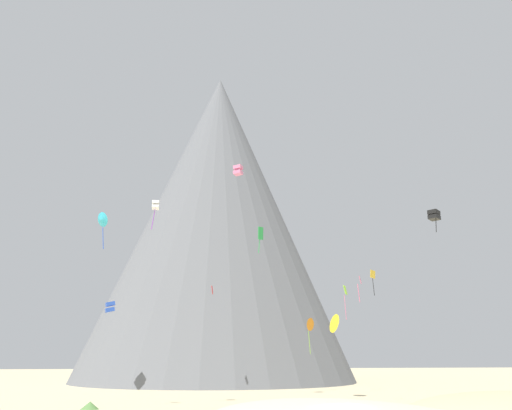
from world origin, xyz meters
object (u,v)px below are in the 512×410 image
(kite_red_mid, at_px, (212,290))
(kite_gold_mid, at_px, (373,276))
(bush_ridge_crest, at_px, (414,408))
(rock_massif, at_px, (222,237))
(bush_near_left, at_px, (452,401))
(kite_orange_low, at_px, (310,325))
(kite_white_mid, at_px, (156,206))
(kite_yellow_low, at_px, (335,324))
(kite_blue_low, at_px, (110,307))
(kite_cyan_mid, at_px, (102,220))
(kite_pink_high, at_px, (238,170))
(kite_lime_mid, at_px, (345,295))
(bush_far_left, at_px, (90,405))
(kite_black_mid, at_px, (434,215))
(kite_rainbow_low, at_px, (360,283))
(kite_green_mid, at_px, (260,235))

(kite_red_mid, bearing_deg, kite_gold_mid, 139.53)
(bush_ridge_crest, distance_m, rock_massif, 70.88)
(bush_near_left, xyz_separation_m, bush_ridge_crest, (-6.57, -4.88, -0.18))
(kite_orange_low, distance_m, kite_red_mid, 15.92)
(kite_white_mid, bearing_deg, kite_red_mid, -107.80)
(bush_ridge_crest, xyz_separation_m, kite_yellow_low, (-2.05, 17.27, 8.81))
(kite_blue_low, bearing_deg, kite_cyan_mid, 170.25)
(kite_pink_high, bearing_deg, kite_gold_mid, 143.34)
(kite_lime_mid, relative_size, kite_cyan_mid, 1.30)
(kite_red_mid, bearing_deg, kite_cyan_mid, 26.92)
(kite_blue_low, height_order, kite_lime_mid, kite_lime_mid)
(bush_near_left, relative_size, kite_blue_low, 1.45)
(bush_far_left, xyz_separation_m, kite_pink_high, (15.82, 11.46, 29.37))
(kite_black_mid, xyz_separation_m, kite_white_mid, (-32.90, 1.95, 0.24))
(kite_white_mid, bearing_deg, kite_gold_mid, -147.28)
(bush_ridge_crest, bearing_deg, kite_gold_mid, 74.70)
(rock_massif, relative_size, kite_yellow_low, 31.30)
(bush_far_left, bearing_deg, kite_rainbow_low, 6.85)
(bush_far_left, bearing_deg, kite_gold_mid, 28.44)
(rock_massif, distance_m, kite_rainbow_low, 56.84)
(kite_lime_mid, bearing_deg, bush_far_left, -142.54)
(kite_rainbow_low, bearing_deg, kite_yellow_low, 76.49)
(kite_pink_high, bearing_deg, bush_near_left, 89.92)
(kite_orange_low, distance_m, kite_gold_mid, 12.28)
(kite_pink_high, bearing_deg, kite_blue_low, -102.55)
(kite_green_mid, bearing_deg, kite_pink_high, -78.12)
(kite_cyan_mid, bearing_deg, rock_massif, 118.00)
(kite_black_mid, relative_size, kite_yellow_low, 1.03)
(kite_yellow_low, bearing_deg, kite_pink_high, 77.39)
(bush_far_left, xyz_separation_m, kite_white_mid, (5.19, 1.97, 21.13))
(bush_ridge_crest, bearing_deg, kite_yellow_low, 96.78)
(bush_near_left, xyz_separation_m, kite_lime_mid, (-3.24, 23.69, 13.61))
(bush_ridge_crest, distance_m, kite_yellow_low, 19.50)
(kite_gold_mid, bearing_deg, kite_rainbow_low, 82.07)
(bush_near_left, height_order, kite_white_mid, kite_white_mid)
(kite_gold_mid, height_order, kite_red_mid, kite_gold_mid)
(rock_massif, xyz_separation_m, kite_pink_high, (-2.28, -45.12, -0.59))
(kite_rainbow_low, bearing_deg, kite_gold_mid, 42.65)
(kite_yellow_low, xyz_separation_m, kite_gold_mid, (9.44, 9.73, 7.78))
(kite_lime_mid, bearing_deg, kite_gold_mid, -16.91)
(rock_massif, distance_m, kite_black_mid, 60.66)
(bush_near_left, height_order, kite_gold_mid, kite_gold_mid)
(bush_ridge_crest, bearing_deg, kite_cyan_mid, 168.27)
(bush_far_left, bearing_deg, rock_massif, 72.27)
(kite_black_mid, xyz_separation_m, kite_red_mid, (-24.48, 23.93, -6.55))
(kite_red_mid, bearing_deg, bush_far_left, 27.65)
(bush_ridge_crest, height_order, kite_lime_mid, kite_lime_mid)
(kite_black_mid, height_order, kite_yellow_low, kite_black_mid)
(kite_black_mid, bearing_deg, kite_gold_mid, -35.24)
(kite_cyan_mid, relative_size, kite_pink_high, 2.67)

